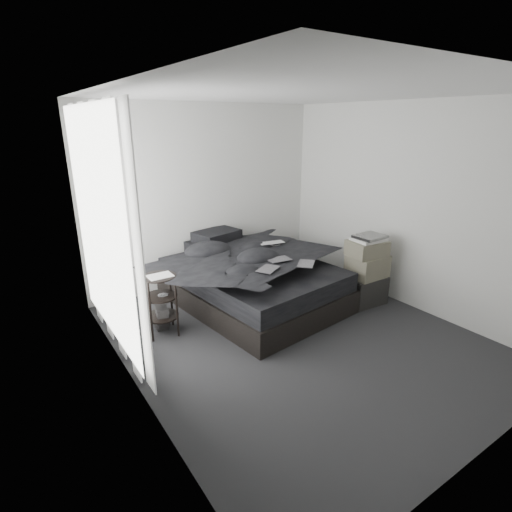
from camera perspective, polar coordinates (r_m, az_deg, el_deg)
floor at (r=4.70m, az=5.58°, el=-11.33°), size 3.60×4.20×0.01m
ceiling at (r=4.08m, az=6.80°, el=22.18°), size 3.60×4.20×0.01m
wall_back at (r=5.93m, az=-7.13°, el=8.40°), size 3.60×0.01×2.60m
wall_front at (r=3.01m, az=32.78°, el=-4.74°), size 3.60×0.01×2.60m
wall_left at (r=3.38m, az=-18.00°, el=-0.24°), size 0.01×4.20×2.60m
wall_right at (r=5.51m, az=20.74°, el=6.57°), size 0.01×4.20×2.60m
window_left at (r=4.21m, az=-21.36°, el=3.76°), size 0.02×2.00×2.30m
curtain_left at (r=4.24m, az=-20.60°, el=2.95°), size 0.06×2.12×2.48m
bed at (r=5.41m, az=-0.43°, el=-5.20°), size 1.93×2.41×0.30m
mattress at (r=5.31m, az=-0.44°, el=-2.52°), size 1.86×2.34×0.24m
duvet at (r=5.18m, az=-0.06°, el=-0.12°), size 1.85×2.08×0.26m
pillow_lower at (r=5.87m, az=-6.31°, el=1.47°), size 0.72×0.53×0.15m
pillow_upper at (r=5.85m, az=-5.63°, el=2.94°), size 0.71×0.56×0.14m
laptop at (r=5.48m, az=2.48°, el=2.49°), size 0.40×0.30×0.03m
comic_a at (r=4.59m, az=1.76°, el=-0.90°), size 0.34×0.30×0.01m
comic_b at (r=4.91m, az=3.30°, el=0.49°), size 0.30×0.21×0.01m
comic_c at (r=4.79m, az=7.21°, el=-0.02°), size 0.33×0.32×0.01m
side_stand at (r=4.71m, az=-13.38°, el=-6.87°), size 0.44×0.44×0.70m
papers at (r=4.56m, az=-13.56°, el=-2.83°), size 0.27×0.20×0.01m
floor_books at (r=4.96m, az=-13.43°, el=-9.16°), size 0.15×0.20×0.14m
box_lower at (r=5.60m, az=15.14°, el=-4.60°), size 0.55×0.44×0.38m
box_mid at (r=5.48m, az=15.60°, el=-1.38°), size 0.48×0.38×0.29m
box_upper at (r=5.40m, az=15.58°, el=1.08°), size 0.50×0.43×0.20m
art_book_white at (r=5.37m, az=15.77°, el=2.33°), size 0.42×0.34×0.04m
art_book_snake at (r=5.36m, az=15.98°, el=2.70°), size 0.39×0.31×0.04m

